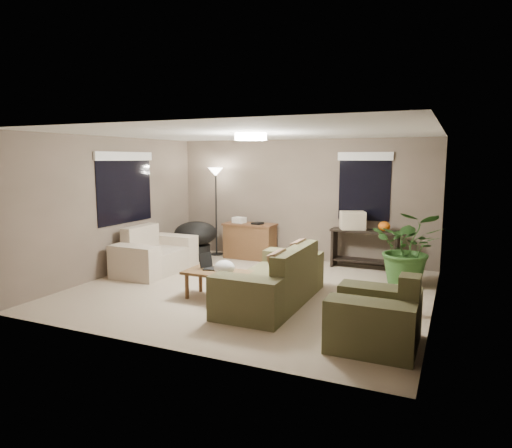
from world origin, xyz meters
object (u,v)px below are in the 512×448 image
at_px(main_sofa, 275,283).
at_px(loveseat, 154,256).
at_px(armchair, 376,320).
at_px(cat_scratching_post, 407,299).
at_px(papasan_chair, 196,237).
at_px(console_table, 365,246).
at_px(floor_lamp, 216,182).
at_px(houseplant, 408,256).
at_px(desk, 250,241).
at_px(coffee_table, 217,275).

bearing_deg(main_sofa, loveseat, 163.30).
distance_m(armchair, cat_scratching_post, 1.24).
bearing_deg(main_sofa, papasan_chair, 141.52).
distance_m(loveseat, papasan_chair, 1.27).
xyz_separation_m(loveseat, armchair, (4.39, -1.79, 0.00)).
relative_size(console_table, papasan_chair, 1.20).
height_order(main_sofa, console_table, main_sofa).
xyz_separation_m(loveseat, floor_lamp, (0.33, 1.81, 1.30)).
distance_m(console_table, papasan_chair, 3.47).
bearing_deg(houseplant, main_sofa, -132.90).
xyz_separation_m(papasan_chair, cat_scratching_post, (4.45, -1.82, -0.25)).
distance_m(main_sofa, console_table, 2.81).
bearing_deg(desk, main_sofa, -58.29).
xyz_separation_m(main_sofa, desk, (-1.60, 2.59, 0.08)).
xyz_separation_m(coffee_table, papasan_chair, (-1.75, 2.24, 0.11)).
height_order(console_table, cat_scratching_post, console_table).
bearing_deg(loveseat, houseplant, 12.43).
xyz_separation_m(floor_lamp, houseplant, (4.12, -0.82, -1.11)).
xyz_separation_m(main_sofa, armchair, (1.62, -0.96, 0.00)).
height_order(loveseat, floor_lamp, floor_lamp).
xyz_separation_m(loveseat, coffee_table, (1.90, -0.98, 0.06)).
xyz_separation_m(loveseat, papasan_chair, (0.15, 1.25, 0.17)).
height_order(desk, console_table, same).
relative_size(coffee_table, console_table, 0.77).
bearing_deg(armchair, coffee_table, 162.05).
bearing_deg(loveseat, papasan_chair, 83.26).
height_order(coffee_table, cat_scratching_post, cat_scratching_post).
xyz_separation_m(armchair, cat_scratching_post, (0.21, 1.22, -0.08)).
bearing_deg(loveseat, main_sofa, -16.70).
distance_m(loveseat, armchair, 4.74).
bearing_deg(desk, cat_scratching_post, -34.14).
bearing_deg(cat_scratching_post, floor_lamp, 150.89).
relative_size(armchair, desk, 0.91).
relative_size(desk, houseplant, 0.87).
xyz_separation_m(console_table, floor_lamp, (-3.23, -0.06, 1.16)).
distance_m(main_sofa, cat_scratching_post, 1.85).
distance_m(floor_lamp, cat_scratching_post, 5.08).
distance_m(desk, houseplant, 3.37).
relative_size(console_table, floor_lamp, 0.68).
xyz_separation_m(armchair, floor_lamp, (-4.05, 3.60, 1.30)).
bearing_deg(houseplant, loveseat, -167.57).
distance_m(loveseat, desk, 2.11).
bearing_deg(houseplant, desk, 166.71).
height_order(papasan_chair, houseplant, houseplant).
height_order(console_table, houseplant, houseplant).
bearing_deg(console_table, armchair, -77.30).
height_order(papasan_chair, floor_lamp, floor_lamp).
relative_size(main_sofa, floor_lamp, 1.15).
height_order(armchair, console_table, armchair).
relative_size(armchair, floor_lamp, 0.52).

